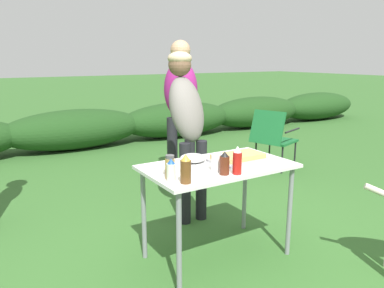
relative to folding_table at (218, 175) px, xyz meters
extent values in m
plane|color=#336028|center=(0.00, 0.00, -0.66)|extent=(60.00, 60.00, 0.00)
ellipsoid|color=#1E4219|center=(0.00, 4.16, -0.33)|extent=(2.40, 0.90, 0.67)
ellipsoid|color=#1E4219|center=(2.00, 4.16, -0.33)|extent=(2.40, 0.90, 0.67)
ellipsoid|color=#1E4219|center=(4.00, 4.16, -0.33)|extent=(2.40, 0.90, 0.67)
ellipsoid|color=#1E4219|center=(6.00, 4.16, -0.33)|extent=(2.40, 0.90, 0.67)
cube|color=silver|center=(0.00, 0.00, 0.06)|extent=(1.10, 0.64, 0.02)
cylinder|color=gray|center=(-0.49, -0.27, -0.31)|extent=(0.04, 0.04, 0.71)
cylinder|color=gray|center=(0.49, -0.27, -0.31)|extent=(0.04, 0.04, 0.71)
cylinder|color=gray|center=(-0.49, 0.27, -0.31)|extent=(0.04, 0.04, 0.71)
cylinder|color=gray|center=(0.49, 0.27, -0.31)|extent=(0.04, 0.04, 0.71)
cube|color=#9E9EA3|center=(0.19, 0.01, 0.09)|extent=(0.44, 0.24, 0.02)
cube|color=tan|center=(0.19, 0.01, 0.11)|extent=(0.38, 0.21, 0.04)
cylinder|color=white|center=(-0.35, 0.09, 0.09)|extent=(0.24, 0.24, 0.03)
ellipsoid|color=silver|center=(-0.12, 0.17, 0.11)|extent=(0.20, 0.20, 0.06)
cylinder|color=white|center=(-0.10, -0.12, 0.14)|extent=(0.08, 0.08, 0.12)
cylinder|color=#B2893D|center=(-0.45, -0.09, 0.14)|extent=(0.06, 0.06, 0.13)
cylinder|color=#4C4C4C|center=(-0.45, -0.09, 0.22)|extent=(0.06, 0.06, 0.02)
cylinder|color=brown|center=(-0.41, -0.23, 0.15)|extent=(0.07, 0.07, 0.15)
cone|color=gold|center=(-0.41, -0.23, 0.25)|extent=(0.06, 0.06, 0.04)
cylinder|color=red|center=(-0.02, -0.25, 0.15)|extent=(0.06, 0.06, 0.15)
cone|color=white|center=(-0.02, -0.25, 0.25)|extent=(0.05, 0.05, 0.04)
cylinder|color=#562314|center=(-0.10, -0.21, 0.14)|extent=(0.07, 0.07, 0.13)
cone|color=black|center=(-0.10, -0.21, 0.22)|extent=(0.06, 0.06, 0.04)
cylinder|color=silver|center=(-0.48, -0.15, 0.14)|extent=(0.06, 0.06, 0.12)
cone|color=#194793|center=(-0.48, -0.15, 0.21)|extent=(0.05, 0.05, 0.03)
cylinder|color=black|center=(0.10, 0.65, -0.28)|extent=(0.10, 0.10, 0.77)
cylinder|color=black|center=(0.27, 0.65, -0.28)|extent=(0.10, 0.10, 0.77)
ellipsoid|color=slate|center=(0.18, 0.77, 0.39)|extent=(0.33, 0.45, 0.66)
sphere|color=brown|center=(0.18, 0.88, 0.79)|extent=(0.21, 0.21, 0.21)
ellipsoid|color=tan|center=(0.18, 0.88, 0.84)|extent=(0.22, 0.22, 0.13)
cylinder|color=black|center=(0.53, 1.69, -0.25)|extent=(0.13, 0.13, 0.82)
cylinder|color=black|center=(0.69, 1.54, -0.25)|extent=(0.13, 0.13, 0.82)
ellipsoid|color=#931E70|center=(0.61, 1.62, 0.49)|extent=(0.48, 0.48, 0.66)
sphere|color=tan|center=(0.61, 1.62, 0.93)|extent=(0.23, 0.23, 0.23)
cylinder|color=beige|center=(0.83, -0.75, -0.06)|extent=(0.15, 0.17, 0.10)
cube|color=#19602D|center=(2.10, 1.55, -0.28)|extent=(0.58, 0.58, 0.03)
cube|color=#19602D|center=(1.84, 1.46, -0.05)|extent=(0.30, 0.49, 0.44)
cylinder|color=black|center=(1.85, 1.67, -0.47)|extent=(0.02, 0.02, 0.38)
cylinder|color=black|center=(1.98, 1.30, -0.47)|extent=(0.02, 0.02, 0.38)
cylinder|color=black|center=(2.22, 1.80, -0.47)|extent=(0.02, 0.02, 0.38)
cylinder|color=black|center=(2.35, 1.43, -0.47)|extent=(0.02, 0.02, 0.38)
cylinder|color=black|center=(2.03, 1.77, -0.10)|extent=(0.40, 0.16, 0.02)
cylinder|color=black|center=(2.18, 1.33, -0.10)|extent=(0.40, 0.16, 0.02)
camera|label=1|loc=(-1.56, -2.17, 0.85)|focal=35.00mm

